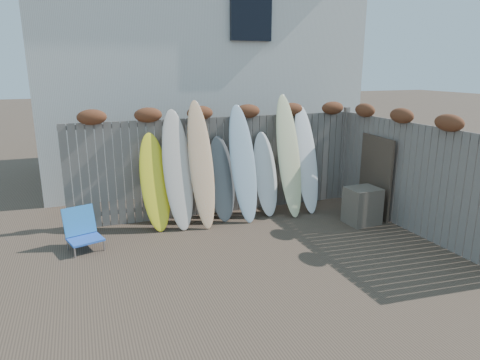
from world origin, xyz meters
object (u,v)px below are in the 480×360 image
object	(u,v)px
wooden_crate	(362,206)
surfboard_0	(155,182)
beach_chair	(82,230)
lattice_panel	(375,176)

from	to	relation	value
wooden_crate	surfboard_0	bearing A→B (deg)	162.76
beach_chair	surfboard_0	size ratio (longest dim) A/B	0.37
beach_chair	lattice_panel	bearing A→B (deg)	-3.04
wooden_crate	surfboard_0	xyz separation A→B (m)	(-3.80, 1.18, 0.54)
wooden_crate	beach_chair	bearing A→B (deg)	172.73
surfboard_0	lattice_panel	bearing A→B (deg)	-15.31
wooden_crate	lattice_panel	size ratio (longest dim) A/B	0.44
lattice_panel	surfboard_0	size ratio (longest dim) A/B	0.88
beach_chair	surfboard_0	xyz separation A→B (m)	(1.34, 0.52, 0.57)
beach_chair	lattice_panel	distance (m)	5.69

